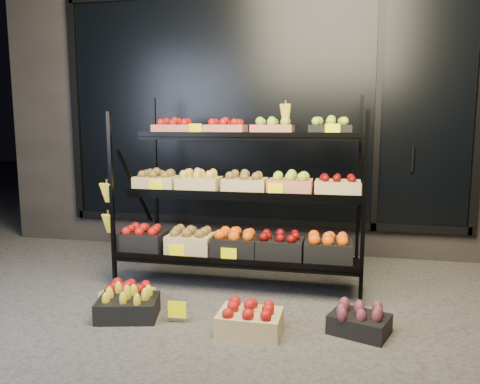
% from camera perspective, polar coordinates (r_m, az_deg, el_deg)
% --- Properties ---
extents(ground, '(24.00, 24.00, 0.00)m').
position_cam_1_polar(ground, '(3.75, -1.76, -13.58)').
color(ground, '#514F4C').
rests_on(ground, ground).
extents(building, '(6.00, 2.08, 3.50)m').
position_cam_1_polar(building, '(6.04, 4.14, 11.63)').
color(building, '#2D2826').
rests_on(building, ground).
extents(display_rack, '(2.18, 1.02, 1.69)m').
position_cam_1_polar(display_rack, '(4.12, -0.00, -0.23)').
color(display_rack, black).
rests_on(display_rack, ground).
extents(tag_floor_a, '(0.13, 0.01, 0.12)m').
position_cam_1_polar(tag_floor_a, '(3.45, -7.67, -14.64)').
color(tag_floor_a, '#FFF000').
rests_on(tag_floor_a, ground).
extents(floor_crate_left, '(0.39, 0.31, 0.19)m').
position_cam_1_polar(floor_crate_left, '(3.81, -13.57, -12.06)').
color(floor_crate_left, tan).
rests_on(floor_crate_left, ground).
extents(floor_crate_midleft, '(0.49, 0.40, 0.21)m').
position_cam_1_polar(floor_crate_midleft, '(3.59, -13.51, -13.20)').
color(floor_crate_midleft, black).
rests_on(floor_crate_midleft, ground).
extents(floor_crate_midright, '(0.43, 0.32, 0.21)m').
position_cam_1_polar(floor_crate_midright, '(3.27, 1.21, -15.18)').
color(floor_crate_midright, tan).
rests_on(floor_crate_midright, ground).
extents(floor_crate_right, '(0.45, 0.39, 0.19)m').
position_cam_1_polar(floor_crate_right, '(3.36, 14.36, -14.92)').
color(floor_crate_right, black).
rests_on(floor_crate_right, ground).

